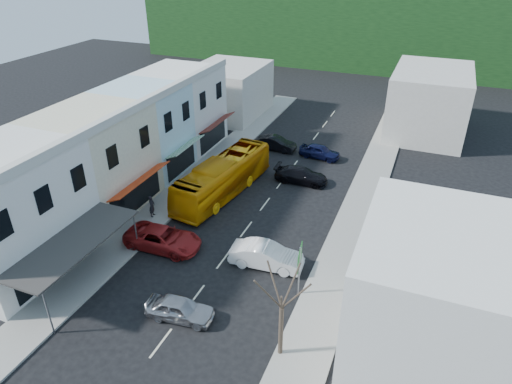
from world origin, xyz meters
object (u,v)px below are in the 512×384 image
bus (223,178)px  street_tree (282,308)px  car_red (163,239)px  pedestrian_left (152,207)px  car_silver (180,309)px  car_white (266,257)px  direction_sign (299,272)px  traffic_signal (388,105)px

bus → street_tree: size_ratio=1.76×
car_red → pedestrian_left: 4.29m
pedestrian_left → car_silver: bearing=-150.8°
car_white → car_red: size_ratio=0.96×
direction_sign → traffic_signal: traffic_signal is taller
bus → car_red: size_ratio=2.52×
car_silver → traffic_signal: size_ratio=0.94×
street_tree → pedestrian_left: bearing=146.6°
pedestrian_left → street_tree: size_ratio=0.26×
car_white → street_tree: (3.33, -6.74, 2.59)m
bus → car_silver: (4.01, -14.27, -0.85)m
pedestrian_left → direction_sign: bearing=-119.7°
car_white → pedestrian_left: bearing=72.8°
car_silver → traffic_signal: 37.26m
traffic_signal → car_white: bearing=79.1°
bus → car_white: 10.54m
bus → direction_sign: (9.76, -9.87, 0.25)m
car_red → car_white: bearing=-85.6°
bus → traffic_signal: 24.76m
car_silver → street_tree: bearing=-99.7°
car_red → pedestrian_left: pedestrian_left is taller
car_white → pedestrian_left: 10.73m
direction_sign → street_tree: bearing=-92.7°
bus → traffic_signal: traffic_signal is taller
car_silver → direction_sign: size_ratio=1.22×
bus → car_white: bearing=-41.2°
traffic_signal → car_red: bearing=66.2°
car_red → street_tree: bearing=-120.2°
street_tree → traffic_signal: size_ratio=1.40×
bus → car_red: 8.73m
car_white → car_red: (-7.53, -0.78, 0.00)m
car_red → traffic_signal: (11.16, 31.05, 1.65)m
bus → direction_sign: bearing=-37.8°
car_silver → street_tree: (6.25, -0.37, 2.59)m
bus → traffic_signal: bearing=72.3°
pedestrian_left → street_tree: street_tree is taller
car_silver → pedestrian_left: pedestrian_left is taller
pedestrian_left → direction_sign: size_ratio=0.47×
car_silver → street_tree: 6.78m
bus → pedestrian_left: bearing=-114.9°
car_silver → car_red: 7.25m
car_white → car_red: bearing=91.3°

